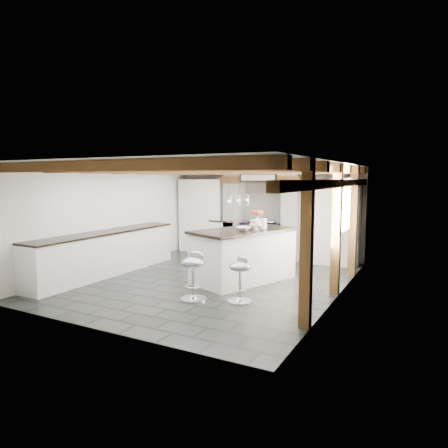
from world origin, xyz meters
The scene contains 6 objects.
ground centered at (0.00, 0.00, 0.00)m, with size 6.00×6.00×0.00m, color black.
room_shell centered at (-0.61, 1.42, 1.07)m, with size 6.00×6.03×6.00m.
range_cooker centered at (0.00, 2.68, 0.47)m, with size 1.00×0.63×0.99m.
kitchen_island centered at (0.60, 0.29, 0.53)m, with size 1.77×2.34×1.38m.
bar_stool_near centered at (1.15, -1.01, 0.48)m, with size 0.49×0.49×0.77m.
bar_stool_far centered at (0.40, -1.26, 0.51)m, with size 0.44×0.44×0.82m.
Camera 1 is at (3.91, -6.79, 2.04)m, focal length 32.00 mm.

